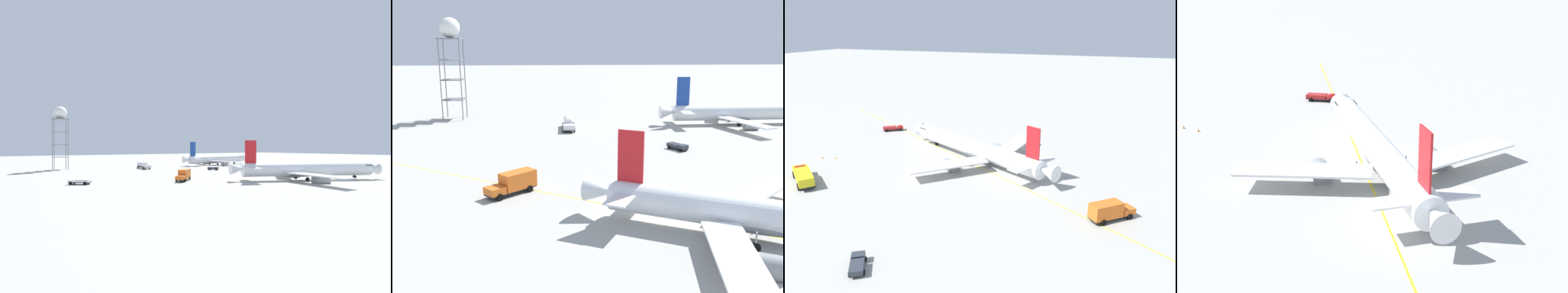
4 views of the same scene
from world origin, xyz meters
TOP-DOWN VIEW (x-y plane):
  - ground_plane at (0.00, 0.00)m, footprint 600.00×600.00m
  - airliner_main at (5.87, 3.35)m, footprint 33.97×41.26m
  - ops_pickup_truck at (-8.97, -28.56)m, footprint 4.97×5.72m
  - taxiway_centreline at (7.62, 2.89)m, footprint 75.16×119.99m
  - safety_cone_near at (16.26, -27.45)m, footprint 0.36×0.36m
  - safety_cone_mid at (17.33, -30.49)m, footprint 0.36×0.36m

SIDE VIEW (x-z plane):
  - ground_plane at x=0.00m, z-range 0.00..0.00m
  - taxiway_centreline at x=7.62m, z-range 0.00..0.01m
  - safety_cone_near at x=16.26m, z-range 0.00..0.55m
  - safety_cone_mid at x=17.33m, z-range 0.00..0.55m
  - ops_pickup_truck at x=-8.97m, z-range 0.11..1.52m
  - airliner_main at x=5.87m, z-range -3.08..8.57m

